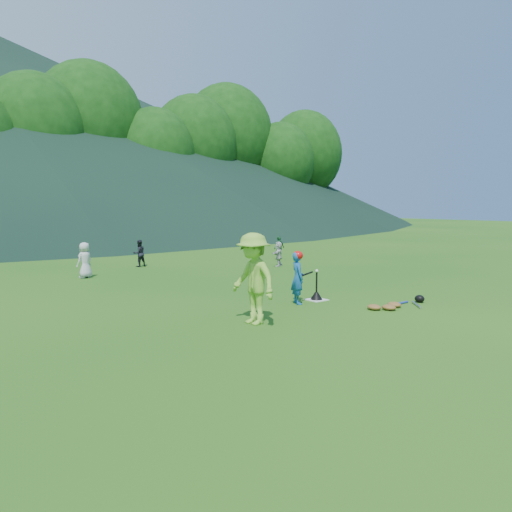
{
  "coord_description": "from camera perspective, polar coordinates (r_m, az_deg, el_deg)",
  "views": [
    {
      "loc": [
        -8.62,
        -8.87,
        2.41
      ],
      "look_at": [
        0.0,
        2.5,
        0.9
      ],
      "focal_mm": 35.0,
      "sensor_mm": 36.0,
      "label": 1
    }
  ],
  "objects": [
    {
      "name": "fielder_c",
      "position": [
        21.49,
        2.66,
        0.93
      ],
      "size": [
        0.61,
        0.32,
        1.0
      ],
      "primitive_type": "imported",
      "rotation": [
        0.0,
        0.0,
        3.27
      ],
      "color": "#1B5B2D",
      "rests_on": "ground"
    },
    {
      "name": "outfield_fence",
      "position": [
        37.9,
        -24.02,
        2.93
      ],
      "size": [
        70.07,
        0.08,
        1.33
      ],
      "color": "gray",
      "rests_on": "ground"
    },
    {
      "name": "batting_tee",
      "position": [
        12.58,
        6.92,
        -4.45
      ],
      "size": [
        0.3,
        0.3,
        0.68
      ],
      "color": "black",
      "rests_on": "home_plate"
    },
    {
      "name": "home_plate",
      "position": [
        12.6,
        6.91,
        -4.98
      ],
      "size": [
        0.45,
        0.45,
        0.02
      ],
      "primitive_type": "cube",
      "color": "silver",
      "rests_on": "ground"
    },
    {
      "name": "tree_line",
      "position": [
        43.98,
        -25.97,
        13.01
      ],
      "size": [
        70.04,
        11.4,
        14.82
      ],
      "color": "#382314",
      "rests_on": "ground"
    },
    {
      "name": "batter_gear",
      "position": [
        11.95,
        4.88,
        -0.09
      ],
      "size": [
        0.72,
        0.27,
        0.62
      ],
      "color": "red",
      "rests_on": "ground"
    },
    {
      "name": "equipment_pile",
      "position": [
        12.09,
        15.59,
        -5.37
      ],
      "size": [
        1.8,
        0.78,
        0.19
      ],
      "color": "olive",
      "rests_on": "ground"
    },
    {
      "name": "adult_coach",
      "position": [
        9.93,
        -0.3,
        -2.61
      ],
      "size": [
        0.72,
        1.2,
        1.83
      ],
      "primitive_type": "imported",
      "rotation": [
        0.0,
        0.0,
        -1.54
      ],
      "color": "#81BD37",
      "rests_on": "ground"
    },
    {
      "name": "fielder_a",
      "position": [
        17.04,
        -18.98,
        -0.46
      ],
      "size": [
        0.66,
        0.56,
        1.16
      ],
      "primitive_type": "imported",
      "rotation": [
        0.0,
        0.0,
        3.54
      ],
      "color": "silver",
      "rests_on": "ground"
    },
    {
      "name": "batter_child",
      "position": [
        12.0,
        4.78,
        -2.52
      ],
      "size": [
        0.46,
        0.54,
        1.26
      ],
      "primitive_type": "imported",
      "rotation": [
        0.0,
        0.0,
        1.17
      ],
      "color": "#155293",
      "rests_on": "ground"
    },
    {
      "name": "fielder_b",
      "position": [
        19.5,
        -13.21,
        0.29
      ],
      "size": [
        0.52,
        0.42,
        1.02
      ],
      "primitive_type": "imported",
      "rotation": [
        0.0,
        0.0,
        3.2
      ],
      "color": "black",
      "rests_on": "ground"
    },
    {
      "name": "fielder_d",
      "position": [
        19.17,
        2.6,
        0.25
      ],
      "size": [
        0.89,
        0.73,
        0.95
      ],
      "primitive_type": "imported",
      "rotation": [
        0.0,
        0.0,
        3.74
      ],
      "color": "#BCBCBC",
      "rests_on": "ground"
    },
    {
      "name": "baseball",
      "position": [
        12.48,
        6.95,
        -1.7
      ],
      "size": [
        0.08,
        0.08,
        0.08
      ],
      "primitive_type": "sphere",
      "color": "white",
      "rests_on": "batting_tee"
    },
    {
      "name": "ground",
      "position": [
        12.6,
        6.91,
        -5.03
      ],
      "size": [
        120.0,
        120.0,
        0.0
      ],
      "primitive_type": "plane",
      "color": "#1A5313",
      "rests_on": "ground"
    }
  ]
}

